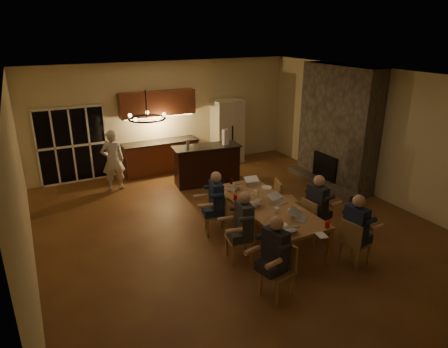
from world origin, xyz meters
TOP-DOWN VIEW (x-y plane):
  - floor at (0.00, 0.00)m, footprint 9.00×9.00m
  - back_wall at (0.00, 4.52)m, footprint 8.00×0.04m
  - left_wall at (-4.02, 0.00)m, footprint 0.04×9.00m
  - right_wall at (4.02, 0.00)m, footprint 0.04×9.00m
  - ceiling at (0.00, 0.00)m, footprint 8.00×9.00m
  - french_doors at (-2.70, 4.47)m, footprint 1.86×0.08m
  - fireplace at (3.70, 1.20)m, footprint 0.58×2.50m
  - kitchenette at (-0.30, 4.20)m, footprint 2.24×0.68m
  - refrigerator at (1.90, 4.15)m, footprint 0.90×0.68m
  - dining_table at (0.33, -0.62)m, footprint 1.10×2.79m
  - bar_island at (0.52, 2.70)m, footprint 1.89×0.90m
  - chair_left_near at (-0.55, -2.29)m, footprint 0.53×0.53m
  - chair_left_mid at (-0.58, -1.09)m, footprint 0.50×0.50m
  - chair_left_far at (-0.53, 0.03)m, footprint 0.55×0.55m
  - chair_right_near at (1.25, -2.17)m, footprint 0.52×0.52m
  - chair_right_mid at (1.18, -1.10)m, footprint 0.48×0.48m
  - chair_right_far at (1.24, -0.01)m, footprint 0.55×0.55m
  - person_left_near at (-0.55, -2.22)m, footprint 0.71×0.71m
  - person_right_near at (1.18, -2.18)m, footprint 0.66×0.66m
  - person_left_mid at (-0.51, -1.14)m, footprint 0.68×0.68m
  - person_right_mid at (1.21, -1.09)m, footprint 0.67×0.67m
  - person_left_far at (-0.51, 0.01)m, footprint 0.71×0.71m
  - standing_person at (-1.86, 3.43)m, footprint 0.60×0.39m
  - chandelier at (-2.04, -0.67)m, footprint 0.59×0.59m
  - laptop_a at (0.03, -1.69)m, footprint 0.38×0.35m
  - laptop_b at (0.52, -1.45)m, footprint 0.42×0.42m
  - laptop_c at (0.03, -0.53)m, footprint 0.41×0.40m
  - laptop_d at (0.55, -0.68)m, footprint 0.38×0.35m
  - laptop_e at (0.08, 0.44)m, footprint 0.35×0.32m
  - laptop_f at (0.59, 0.37)m, footprint 0.35×0.32m
  - mug_front at (0.28, -1.01)m, footprint 0.09×0.09m
  - mug_mid at (0.37, -0.10)m, footprint 0.09×0.09m
  - mug_back at (-0.01, 0.21)m, footprint 0.08×0.08m
  - redcup_near at (0.74, -1.94)m, footprint 0.08×0.08m
  - redcup_mid at (-0.14, -0.15)m, footprint 0.08×0.08m
  - can_silver at (0.39, -1.40)m, footprint 0.07×0.07m
  - can_cola at (0.21, 0.71)m, footprint 0.06×0.06m
  - plate_near at (0.63, -1.12)m, footprint 0.27×0.27m
  - plate_left at (0.04, -1.49)m, footprint 0.27×0.27m
  - plate_far at (0.79, 0.13)m, footprint 0.24×0.24m
  - notepad at (0.46, -2.12)m, footprint 0.19×0.24m
  - bar_bottle at (-0.01, 2.74)m, footprint 0.09×0.09m
  - bar_blender at (1.03, 2.59)m, footprint 0.14×0.14m

SIDE VIEW (x-z plane):
  - floor at x=0.00m, z-range 0.00..0.00m
  - dining_table at x=0.33m, z-range 0.00..0.75m
  - chair_left_near at x=-0.55m, z-range 0.00..0.89m
  - chair_left_mid at x=-0.58m, z-range 0.00..0.89m
  - chair_left_far at x=-0.53m, z-range 0.00..0.89m
  - chair_right_near at x=1.25m, z-range 0.00..0.89m
  - chair_right_mid at x=1.18m, z-range 0.00..0.89m
  - chair_right_far at x=1.24m, z-range 0.00..0.89m
  - bar_island at x=0.52m, z-range 0.00..1.08m
  - person_left_near at x=-0.55m, z-range 0.00..1.38m
  - person_right_near at x=1.18m, z-range 0.00..1.38m
  - person_left_mid at x=-0.51m, z-range 0.00..1.38m
  - person_right_mid at x=1.21m, z-range 0.00..1.38m
  - person_left_far at x=-0.51m, z-range 0.00..1.38m
  - notepad at x=0.46m, z-range 0.75..0.76m
  - plate_near at x=0.63m, z-range 0.75..0.77m
  - plate_left at x=0.04m, z-range 0.75..0.77m
  - plate_far at x=0.79m, z-range 0.75..0.77m
  - mug_front at x=0.28m, z-range 0.75..0.85m
  - mug_mid at x=0.37m, z-range 0.75..0.85m
  - mug_back at x=-0.01m, z-range 0.75..0.85m
  - redcup_near at x=0.74m, z-range 0.75..0.87m
  - redcup_mid at x=-0.14m, z-range 0.75..0.87m
  - can_silver at x=0.39m, z-range 0.75..0.87m
  - can_cola at x=0.21m, z-range 0.75..0.87m
  - standing_person at x=-1.86m, z-range 0.00..1.64m
  - laptop_a at x=0.03m, z-range 0.75..0.98m
  - laptop_b at x=0.52m, z-range 0.75..0.98m
  - laptop_c at x=0.03m, z-range 0.75..0.98m
  - laptop_d at x=0.55m, z-range 0.75..0.98m
  - laptop_e at x=0.08m, z-range 0.75..0.98m
  - laptop_f at x=0.59m, z-range 0.75..0.98m
  - refrigerator at x=1.90m, z-range 0.00..2.00m
  - french_doors at x=-2.70m, z-range 0.00..2.10m
  - kitchenette at x=-0.30m, z-range 0.00..2.40m
  - bar_bottle at x=-0.01m, z-range 1.08..1.32m
  - bar_blender at x=1.03m, z-range 1.08..1.51m
  - back_wall at x=0.00m, z-range 0.00..3.20m
  - left_wall at x=-4.02m, z-range 0.00..3.20m
  - right_wall at x=4.02m, z-range 0.00..3.20m
  - fireplace at x=3.70m, z-range 0.00..3.20m
  - chandelier at x=-2.04m, z-range 2.73..2.77m
  - ceiling at x=0.00m, z-range 3.20..3.24m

